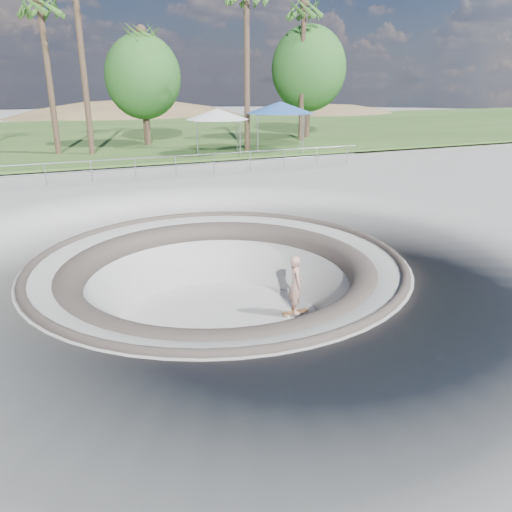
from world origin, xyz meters
The scene contains 14 objects.
ground centered at (0.00, 0.00, 0.00)m, with size 180.00×180.00×0.00m, color #ABAAA6.
skate_bowl centered at (0.00, 0.00, -1.83)m, with size 14.00×14.00×4.10m.
grass_strip centered at (0.00, 34.00, 0.22)m, with size 180.00×36.00×0.12m.
distant_hills centered at (3.78, 57.17, -7.02)m, with size 103.20×45.00×28.60m.
safety_railing centered at (0.00, 12.00, 0.69)m, with size 25.00×0.06×1.03m.
skateboard centered at (2.23, -0.41, -1.83)m, with size 0.82×0.24×0.08m.
skater centered at (2.23, -0.41, -0.94)m, with size 0.64×0.42×1.75m, color tan.
canopy_white centered at (6.32, 18.00, 2.70)m, with size 5.23×5.23×2.76m.
canopy_blue centered at (10.64, 18.00, 3.01)m, with size 5.64×5.64×3.12m.
palm_b centered at (-2.96, 22.16, 8.60)m, with size 2.60×2.60×9.77m.
palm_d centered at (3.29, 24.52, 7.43)m, with size 2.60×2.60×8.51m.
palm_f centered at (14.81, 22.86, 9.29)m, with size 2.60×2.60×10.52m.
bushy_tree_mid centered at (3.25, 24.78, 4.88)m, with size 5.27×4.79×7.60m.
bushy_tree_right centered at (16.25, 24.48, 5.52)m, with size 5.98×5.44×8.63m.
Camera 1 is at (-4.17, -12.28, 4.69)m, focal length 35.00 mm.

